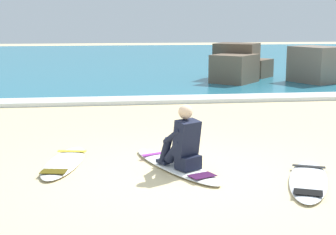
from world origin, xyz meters
name	(u,v)px	position (x,y,z in m)	size (l,w,h in m)	color
ground_plane	(186,175)	(0.00, 0.00, 0.00)	(80.00, 80.00, 0.00)	beige
sea	(123,60)	(0.00, 20.37, 0.05)	(80.00, 28.00, 0.10)	teal
breaking_foam	(145,100)	(0.00, 6.67, 0.06)	(80.00, 0.90, 0.11)	white
surfboard_main	(175,165)	(-0.09, 0.40, 0.04)	(1.37, 2.30, 0.08)	white
surfer_seated	(183,143)	(-0.01, 0.18, 0.44)	(0.64, 0.77, 0.95)	black
surfboard_spare_near	(64,162)	(-1.79, 0.81, 0.04)	(0.85, 1.96, 0.08)	white
surfboard_spare_far	(308,180)	(1.64, -0.55, 0.04)	(1.26, 2.04, 0.08)	silver
rock_outcrop_distant	(263,66)	(4.44, 10.22, 0.60)	(4.55, 3.40, 1.37)	brown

